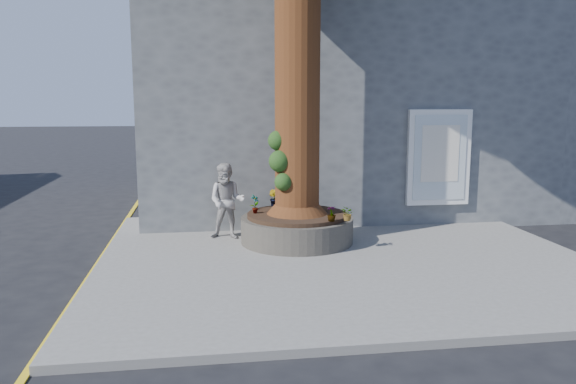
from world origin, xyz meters
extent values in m
plane|color=black|center=(0.00, 0.00, 0.00)|extent=(120.00, 120.00, 0.00)
cube|color=slate|center=(1.50, 1.00, 0.06)|extent=(9.00, 8.00, 0.12)
cube|color=yellow|center=(-3.05, 1.00, 0.00)|extent=(0.10, 30.00, 0.01)
cube|color=#525557|center=(2.50, 7.20, 3.00)|extent=(10.00, 8.00, 6.00)
cube|color=white|center=(4.30, 3.14, 1.70)|extent=(1.50, 0.12, 2.20)
cube|color=silver|center=(4.30, 3.08, 1.70)|extent=(1.25, 0.04, 1.95)
cube|color=silver|center=(4.30, 3.06, 1.80)|extent=(0.90, 0.02, 1.30)
cube|color=#525557|center=(10.50, 7.20, 3.00)|extent=(6.00, 8.00, 6.00)
cylinder|color=black|center=(0.80, 2.00, 0.38)|extent=(2.30, 2.30, 0.52)
cylinder|color=black|center=(0.80, 2.00, 0.68)|extent=(2.04, 2.04, 0.08)
cylinder|color=#492912|center=(0.80, 2.00, 4.47)|extent=(0.90, 0.90, 7.50)
cone|color=#492912|center=(0.80, 2.00, 1.07)|extent=(1.24, 1.24, 0.70)
sphere|color=#163A13|center=(0.42, 1.80, 1.82)|extent=(0.44, 0.44, 0.44)
sphere|color=#163A13|center=(0.48, 1.70, 1.42)|extent=(0.36, 0.36, 0.36)
sphere|color=#163A13|center=(0.40, 1.92, 2.22)|extent=(0.40, 0.40, 0.40)
imported|color=#121B31|center=(0.38, 3.44, 0.96)|extent=(0.73, 0.64, 1.67)
imported|color=#ABA6A3|center=(-0.61, 2.52, 0.92)|extent=(0.90, 0.78, 1.59)
cube|color=white|center=(0.66, 3.36, 0.26)|extent=(0.23, 0.19, 0.28)
imported|color=gray|center=(-0.05, 2.13, 0.91)|extent=(0.24, 0.24, 0.39)
imported|color=gray|center=(0.41, 2.85, 0.90)|extent=(0.27, 0.28, 0.36)
imported|color=gray|center=(1.33, 1.15, 0.87)|extent=(0.19, 0.19, 0.30)
imported|color=gray|center=(1.65, 1.15, 0.86)|extent=(0.31, 0.32, 0.28)
camera|label=1|loc=(-1.02, -9.11, 3.00)|focal=35.00mm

